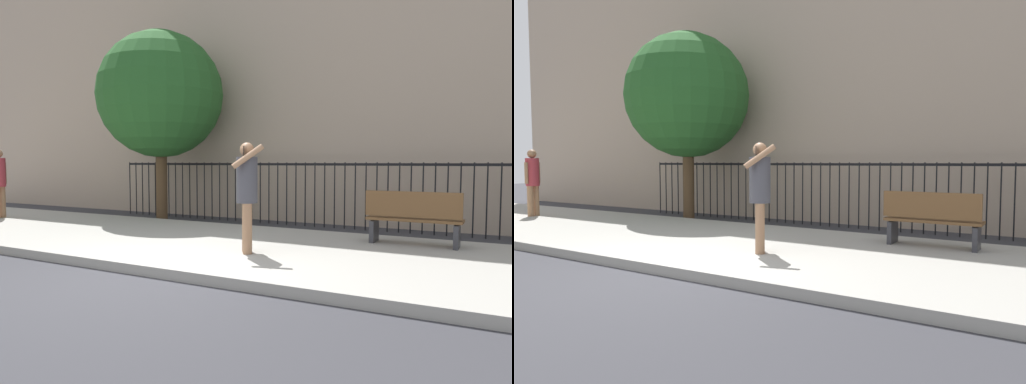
# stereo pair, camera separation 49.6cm
# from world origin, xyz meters

# --- Properties ---
(ground_plane) EXTENTS (60.00, 60.00, 0.00)m
(ground_plane) POSITION_xyz_m (0.00, 0.00, 0.00)
(ground_plane) COLOR #333338
(sidewalk) EXTENTS (28.00, 4.40, 0.15)m
(sidewalk) POSITION_xyz_m (0.00, 2.20, 0.07)
(sidewalk) COLOR #9E9B93
(sidewalk) RESTS_ON ground
(building_facade) EXTENTS (28.00, 4.00, 10.10)m
(building_facade) POSITION_xyz_m (0.00, 8.50, 5.05)
(building_facade) COLOR tan
(building_facade) RESTS_ON ground
(iron_fence) EXTENTS (12.03, 0.04, 1.60)m
(iron_fence) POSITION_xyz_m (0.00, 5.90, 1.02)
(iron_fence) COLOR black
(iron_fence) RESTS_ON ground
(pedestrian_on_phone) EXTENTS (0.63, 0.72, 1.76)m
(pedestrian_on_phone) POSITION_xyz_m (0.68, 1.55, 1.18)
(pedestrian_on_phone) COLOR #936B4C
(pedestrian_on_phone) RESTS_ON sidewalk
(street_bench) EXTENTS (1.60, 0.45, 0.95)m
(street_bench) POSITION_xyz_m (2.91, 3.47, 0.65)
(street_bench) COLOR brown
(street_bench) RESTS_ON sidewalk
(street_tree_mid) EXTENTS (3.36, 3.36, 5.08)m
(street_tree_mid) POSITION_xyz_m (-3.92, 4.93, 3.39)
(street_tree_mid) COLOR #4C3823
(street_tree_mid) RESTS_ON ground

